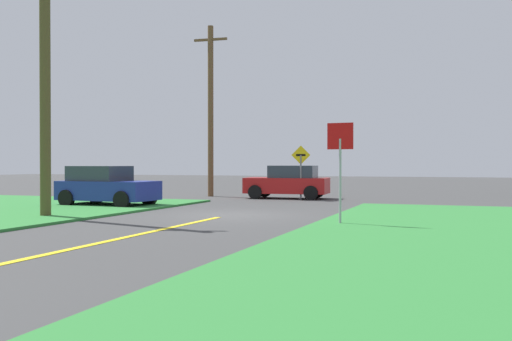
% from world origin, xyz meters
% --- Properties ---
extents(ground_plane, '(120.00, 120.00, 0.00)m').
position_xyz_m(ground_plane, '(0.00, 0.00, 0.00)').
color(ground_plane, '#3E3E3E').
extents(lane_stripe_center, '(0.20, 14.00, 0.01)m').
position_xyz_m(lane_stripe_center, '(0.00, -8.00, 0.01)').
color(lane_stripe_center, yellow).
rests_on(lane_stripe_center, ground).
extents(stop_sign, '(0.73, 0.08, 2.84)m').
position_xyz_m(stop_sign, '(4.15, -2.13, 1.99)').
color(stop_sign, '#9EA0A8').
rests_on(stop_sign, ground).
extents(parked_car_near_building, '(3.97, 2.24, 1.62)m').
position_xyz_m(parked_car_near_building, '(-6.24, 2.01, 0.80)').
color(parked_car_near_building, navy).
rests_on(parked_car_near_building, ground).
extents(car_approaching_junction, '(4.14, 2.19, 1.62)m').
position_xyz_m(car_approaching_junction, '(-0.82, 9.49, 0.80)').
color(car_approaching_junction, red).
rests_on(car_approaching_junction, ground).
extents(utility_pole_near, '(1.78, 0.55, 8.41)m').
position_xyz_m(utility_pole_near, '(-5.11, -2.95, 4.30)').
color(utility_pole_near, '#4E4825').
rests_on(utility_pole_near, ground).
extents(utility_pole_mid, '(1.80, 0.30, 8.91)m').
position_xyz_m(utility_pole_mid, '(-5.20, 9.91, 4.58)').
color(utility_pole_mid, brown).
rests_on(utility_pole_mid, ground).
extents(direction_sign, '(0.90, 0.18, 2.58)m').
position_xyz_m(direction_sign, '(0.02, 8.75, 1.60)').
color(direction_sign, slate).
rests_on(direction_sign, ground).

